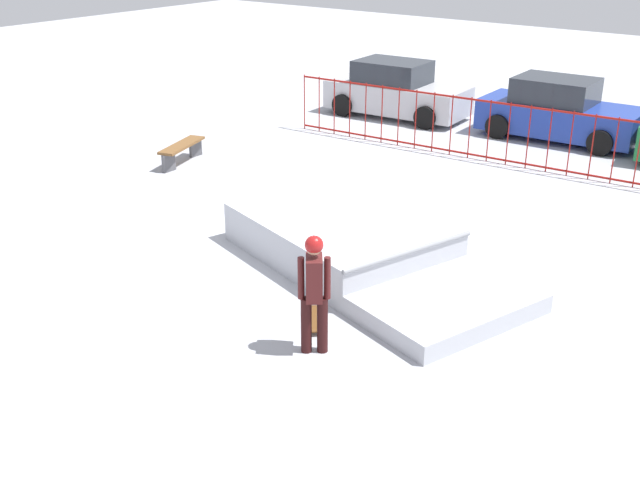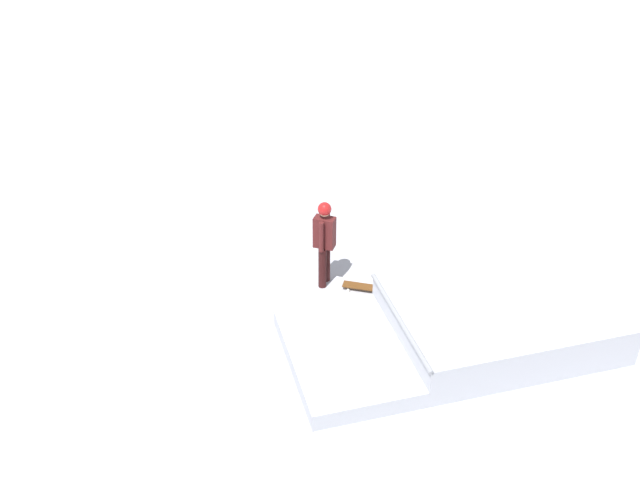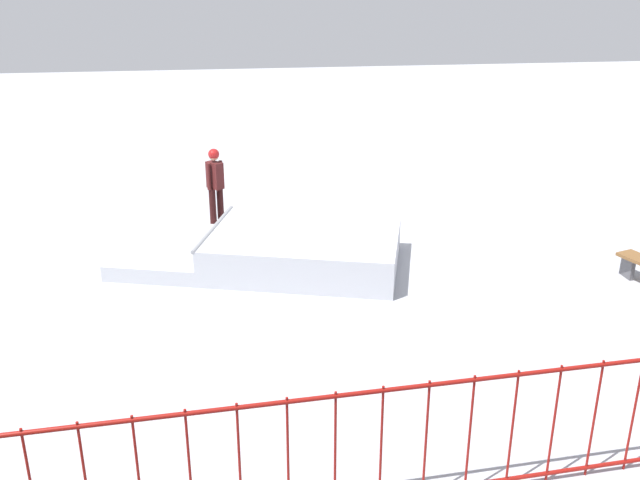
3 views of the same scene
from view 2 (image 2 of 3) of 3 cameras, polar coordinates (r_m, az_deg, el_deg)
The scene contains 4 objects.
ground_plane at distance 13.45m, azimuth 15.57°, elevation -5.13°, with size 60.00×60.00×0.00m, color #A8AAB2.
skate_ramp at distance 12.31m, azimuth 12.04°, elevation -6.61°, with size 5.93×4.09×0.74m.
skater at distance 13.00m, azimuth 0.36°, elevation 0.19°, with size 0.41×0.43×1.73m.
skateboard at distance 13.35m, azimuth 3.52°, elevation -3.74°, with size 0.69×0.72×0.09m.
Camera 2 is at (8.60, 6.76, 7.82)m, focal length 40.24 mm.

